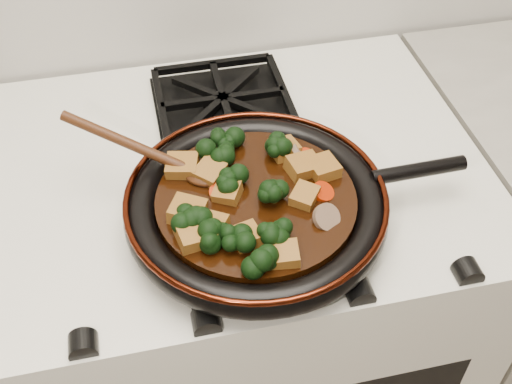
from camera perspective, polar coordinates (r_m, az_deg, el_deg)
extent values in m
cube|color=silver|center=(1.35, -1.09, -11.55)|extent=(0.76, 0.60, 0.90)
cylinder|color=black|center=(0.89, 0.00, -1.67)|extent=(0.33, 0.33, 0.01)
torus|color=black|center=(0.88, 0.00, -1.28)|extent=(0.36, 0.36, 0.04)
torus|color=#401409|center=(0.87, 0.00, -0.32)|extent=(0.36, 0.36, 0.01)
cylinder|color=black|center=(0.94, 14.23, 1.89)|extent=(0.14, 0.02, 0.02)
cylinder|color=black|center=(0.88, 0.00, -0.96)|extent=(0.27, 0.27, 0.02)
cube|color=brown|center=(0.89, -4.14, 1.70)|extent=(0.05, 0.06, 0.03)
cube|color=brown|center=(0.82, -5.51, -3.74)|extent=(0.05, 0.05, 0.03)
cube|color=brown|center=(0.86, 4.33, -0.42)|extent=(0.05, 0.05, 0.02)
cube|color=brown|center=(0.87, -2.57, -0.08)|extent=(0.05, 0.05, 0.03)
cube|color=brown|center=(0.93, 2.53, 3.85)|extent=(0.05, 0.05, 0.03)
cube|color=brown|center=(0.82, -4.21, -3.25)|extent=(0.06, 0.06, 0.03)
cube|color=brown|center=(0.91, 5.98, 2.12)|extent=(0.05, 0.05, 0.02)
cube|color=brown|center=(0.85, -6.11, -1.75)|extent=(0.06, 0.06, 0.03)
cube|color=brown|center=(0.80, 2.53, -5.61)|extent=(0.04, 0.04, 0.02)
cube|color=brown|center=(0.90, 4.24, 2.23)|extent=(0.05, 0.05, 0.03)
cube|color=brown|center=(0.91, -6.54, 2.23)|extent=(0.05, 0.05, 0.03)
cube|color=brown|center=(0.81, -0.86, -4.00)|extent=(0.04, 0.04, 0.02)
cylinder|color=#AC2204|center=(0.94, 2.51, 3.93)|extent=(0.03, 0.03, 0.02)
cylinder|color=#AC2204|center=(0.88, 5.95, 0.01)|extent=(0.03, 0.03, 0.02)
cylinder|color=#AC2204|center=(0.92, 4.53, 3.13)|extent=(0.03, 0.03, 0.02)
cylinder|color=#AC2204|center=(0.87, -3.22, -0.03)|extent=(0.03, 0.03, 0.01)
cylinder|color=brown|center=(0.92, 3.95, 3.32)|extent=(0.03, 0.04, 0.03)
cylinder|color=brown|center=(0.84, 6.29, -2.25)|extent=(0.05, 0.05, 0.03)
cylinder|color=brown|center=(0.85, -6.51, -1.75)|extent=(0.04, 0.04, 0.02)
ellipsoid|color=#3F1F0D|center=(0.90, -4.66, 1.44)|extent=(0.07, 0.06, 0.02)
cylinder|color=#3F1F0D|center=(0.91, -10.86, 4.08)|extent=(0.02, 0.02, 0.21)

